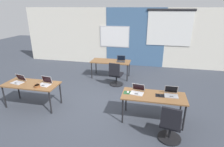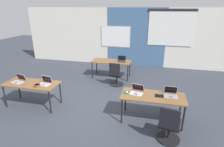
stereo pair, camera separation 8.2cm
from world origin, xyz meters
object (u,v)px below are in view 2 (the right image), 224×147
desk_near_right (153,98)px  laptop_far_right (122,60)px  snack_bowl (37,85)px  laptop_near_right_inner (137,91)px  laptop_near_left_inner (45,83)px  mouse_near_right_inner (127,92)px  desk_far_center (111,62)px  desk_near_left (32,85)px  chair_far_right (116,76)px  chair_near_right_end (169,127)px  laptop_near_left_end (19,80)px  mouse_near_left_inner (37,84)px  laptop_near_right_end (171,94)px  mouse_near_right_end (159,95)px

desk_near_right → laptop_far_right: (-1.33, 2.82, 0.11)m
laptop_far_right → snack_bowl: size_ratio=1.98×
laptop_near_right_inner → laptop_near_left_inner: laptop_near_left_inner is taller
desk_near_right → laptop_near_right_inner: (-0.42, 0.06, 0.11)m
mouse_near_right_inner → laptop_near_left_inner: laptop_near_left_inner is taller
laptop_near_right_inner → snack_bowl: (-2.77, -0.23, -0.01)m
desk_far_center → laptop_near_right_inner: laptop_near_right_inner is taller
desk_near_left → chair_far_right: (2.12, 2.02, -0.28)m
laptop_near_left_inner → chair_near_right_end: (3.44, -0.77, -0.39)m
chair_far_right → mouse_near_right_inner: chair_far_right is taller
laptop_near_left_end → laptop_near_left_inner: bearing=10.7°
chair_near_right_end → mouse_near_left_inner: bearing=1.3°
desk_near_right → mouse_near_left_inner: mouse_near_left_inner is taller
snack_bowl → laptop_near_right_inner: bearing=4.7°
laptop_far_right → chair_near_right_end: bearing=-68.7°
desk_far_center → chair_near_right_end: chair_near_right_end is taller
laptop_near_left_end → laptop_near_right_end: bearing=10.7°
chair_far_right → mouse_near_left_inner: 2.82m
desk_near_right → desk_far_center: same height
desk_near_left → laptop_near_left_end: (-0.42, 0.01, 0.11)m
desk_near_left → laptop_near_right_inner: bearing=1.1°
mouse_near_right_inner → mouse_near_right_end: (0.81, 0.01, 0.00)m
chair_far_right → mouse_near_right_end: 2.54m
desk_near_left → mouse_near_right_inner: (2.84, 0.01, 0.08)m
laptop_near_left_end → laptop_near_left_inner: size_ratio=1.04×
laptop_far_right → mouse_near_right_inner: laptop_far_right is taller
desk_far_center → snack_bowl: size_ratio=9.01×
desk_near_right → mouse_near_left_inner: (-3.29, -0.03, 0.08)m
laptop_near_left_inner → mouse_near_left_inner: (-0.23, -0.05, -0.03)m
laptop_near_left_end → snack_bowl: 0.75m
laptop_near_left_end → mouse_near_right_end: bearing=9.7°
laptop_near_left_end → laptop_near_right_inner: 3.50m
mouse_near_left_inner → mouse_near_right_inner: bearing=0.8°
laptop_near_right_inner → laptop_far_right: bearing=117.9°
desk_near_right → laptop_far_right: laptop_far_right is taller
desk_near_right → desk_far_center: 3.30m
desk_far_center → laptop_far_right: 0.44m
laptop_far_right → laptop_near_left_inner: bearing=-126.0°
desk_far_center → mouse_near_left_inner: mouse_near_left_inner is taller
chair_far_right → laptop_near_left_inner: laptop_near_left_inner is taller
chair_far_right → laptop_near_right_inner: laptop_near_right_inner is taller
laptop_near_left_end → snack_bowl: bearing=-4.2°
laptop_near_right_end → chair_near_right_end: bearing=-92.7°
laptop_far_right → mouse_near_left_inner: laptop_far_right is taller
laptop_far_right → chair_far_right: bearing=-97.8°
desk_near_left → mouse_near_right_end: 3.65m
snack_bowl → mouse_near_right_inner: bearing=4.0°
desk_far_center → chair_far_right: chair_far_right is taller
laptop_far_right → mouse_near_right_end: bearing=-66.5°
mouse_near_left_inner → laptop_far_right: bearing=55.5°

